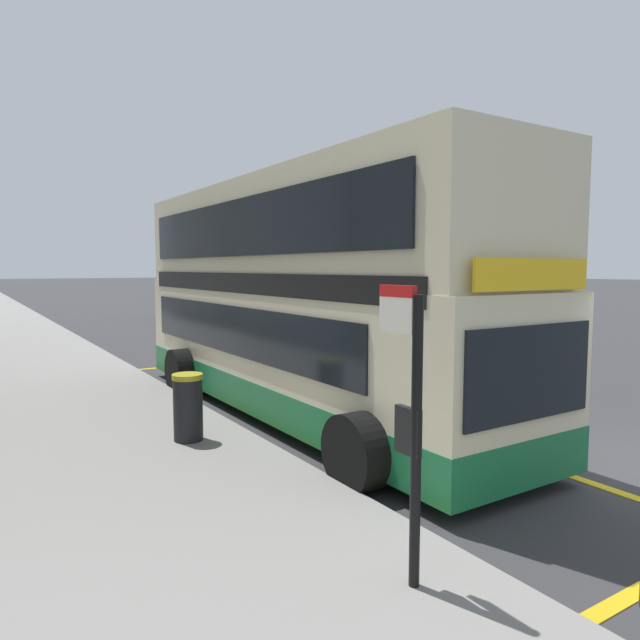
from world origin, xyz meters
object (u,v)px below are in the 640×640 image
at_px(double_decker_bus, 298,306).
at_px(litter_bin, 188,407).
at_px(parked_car_teal_behind, 189,304).
at_px(bus_stop_sign, 410,408).
at_px(parked_car_grey_ahead, 256,308).

relative_size(double_decker_bus, litter_bin, 10.15).
bearing_deg(double_decker_bus, parked_car_teal_behind, 75.86).
xyz_separation_m(bus_stop_sign, litter_bin, (-0.20, 4.85, -0.98)).
distance_m(parked_car_teal_behind, litter_bin, 23.53).
bearing_deg(parked_car_teal_behind, parked_car_grey_ahead, 112.45).
xyz_separation_m(bus_stop_sign, parked_car_teal_behind, (7.69, 27.01, -0.84)).
bearing_deg(parked_car_teal_behind, double_decker_bus, 78.69).
height_order(parked_car_grey_ahead, parked_car_teal_behind, same).
height_order(parked_car_teal_behind, litter_bin, parked_car_teal_behind).
bearing_deg(bus_stop_sign, double_decker_bus, 68.07).
distance_m(bus_stop_sign, parked_car_teal_behind, 28.10).
distance_m(double_decker_bus, parked_car_teal_behind, 21.87).
bearing_deg(litter_bin, parked_car_teal_behind, 70.41).
distance_m(bus_stop_sign, litter_bin, 4.95).
bearing_deg(litter_bin, bus_stop_sign, -87.60).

